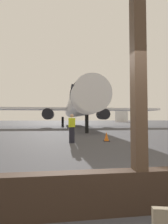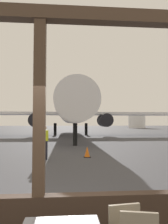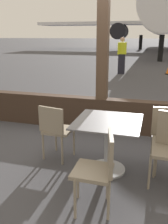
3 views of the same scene
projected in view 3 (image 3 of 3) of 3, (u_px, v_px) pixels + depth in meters
name	position (u px, v px, depth m)	size (l,w,h in m)	color
ground_plane	(151.00, 46.00, 41.65)	(220.00, 220.00, 0.00)	#424247
window_frame	(103.00, 60.00, 4.55)	(8.50, 0.24, 3.92)	#38281E
dining_table	(107.00, 140.00, 3.33)	(0.87, 0.87, 0.73)	slate
cafe_chair_window_left	(100.00, 165.00, 2.54)	(0.46, 0.46, 0.88)	gray
cafe_chair_aisle_left	(55.00, 128.00, 3.62)	(0.45, 0.45, 0.85)	gray
cafe_chair_aisle_right	(167.00, 134.00, 3.34)	(0.43, 0.43, 0.88)	gray
airplane	(162.00, 20.00, 28.73)	(31.60, 33.37, 10.31)	silver
ground_crew_worker	(122.00, 55.00, 11.85)	(0.40, 0.47, 1.74)	black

